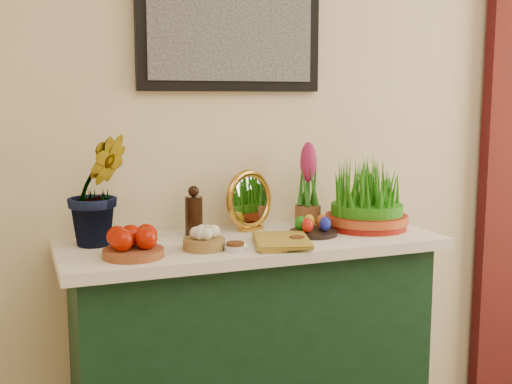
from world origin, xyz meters
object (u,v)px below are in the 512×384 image
sideboard (251,357)px  hyacinth_green (98,172)px  mirror (249,201)px  book (255,241)px  wheatgrass_sabzeh (367,199)px

sideboard → hyacinth_green: (-0.54, 0.09, 0.72)m
sideboard → mirror: mirror is taller
hyacinth_green → book: hyacinth_green is taller
book → hyacinth_green: bearing=173.9°
hyacinth_green → wheatgrass_sabzeh: bearing=-15.5°
mirror → wheatgrass_sabzeh: wheatgrass_sabzeh is taller
mirror → wheatgrass_sabzeh: bearing=-17.9°
hyacinth_green → mirror: size_ratio=2.17×
sideboard → mirror: 0.60m
mirror → book: mirror is taller
hyacinth_green → mirror: bearing=-5.1°
sideboard → wheatgrass_sabzeh: (0.49, 0.00, 0.58)m
hyacinth_green → mirror: (0.58, 0.06, -0.14)m
book → wheatgrass_sabzeh: 0.54m
sideboard → book: bearing=-104.9°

